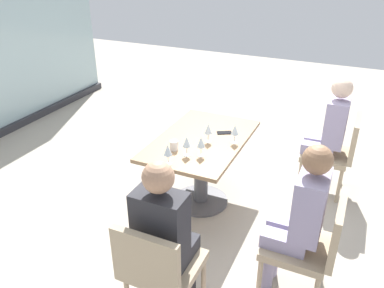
# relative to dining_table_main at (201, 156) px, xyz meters

# --- Properties ---
(ground_plane) EXTENTS (12.00, 12.00, 0.00)m
(ground_plane) POSITION_rel_dining_table_main_xyz_m (0.00, 0.00, -0.53)
(ground_plane) COLOR #A89E8E
(dining_table_main) EXTENTS (1.26, 0.80, 0.73)m
(dining_table_main) POSITION_rel_dining_table_main_xyz_m (0.00, 0.00, 0.00)
(dining_table_main) COLOR #997551
(dining_table_main) RESTS_ON ground_plane
(chair_side_end) EXTENTS (0.50, 0.46, 0.87)m
(chair_side_end) POSITION_rel_dining_table_main_xyz_m (-1.43, -0.31, -0.04)
(chair_side_end) COLOR tan
(chair_side_end) RESTS_ON ground_plane
(chair_front_right) EXTENTS (0.46, 0.50, 0.87)m
(chair_front_right) POSITION_rel_dining_table_main_xyz_m (0.77, -1.19, -0.04)
(chair_front_right) COLOR tan
(chair_front_right) RESTS_ON ground_plane
(chair_front_left) EXTENTS (0.46, 0.50, 0.87)m
(chair_front_left) POSITION_rel_dining_table_main_xyz_m (-0.77, -1.19, -0.04)
(chair_front_left) COLOR tan
(chair_front_left) RESTS_ON ground_plane
(person_side_end) EXTENTS (0.39, 0.34, 1.26)m
(person_side_end) POSITION_rel_dining_table_main_xyz_m (-1.32, -0.31, 0.17)
(person_side_end) COLOR #28282D
(person_side_end) RESTS_ON ground_plane
(person_front_right) EXTENTS (0.34, 0.39, 1.26)m
(person_front_right) POSITION_rel_dining_table_main_xyz_m (0.77, -1.08, 0.17)
(person_front_right) COLOR #9E93B7
(person_front_right) RESTS_ON ground_plane
(person_front_left) EXTENTS (0.34, 0.39, 1.26)m
(person_front_left) POSITION_rel_dining_table_main_xyz_m (-0.77, -1.08, 0.17)
(person_front_left) COLOR #9E93B7
(person_front_left) RESTS_ON ground_plane
(wine_glass_0) EXTENTS (0.07, 0.07, 0.18)m
(wine_glass_0) POSITION_rel_dining_table_main_xyz_m (-0.57, 0.06, 0.33)
(wine_glass_0) COLOR silver
(wine_glass_0) RESTS_ON dining_table_main
(wine_glass_1) EXTENTS (0.07, 0.07, 0.18)m
(wine_glass_1) POSITION_rel_dining_table_main_xyz_m (0.04, -0.32, 0.33)
(wine_glass_1) COLOR silver
(wine_glass_1) RESTS_ON dining_table_main
(wine_glass_2) EXTENTS (0.07, 0.07, 0.18)m
(wine_glass_2) POSITION_rel_dining_table_main_xyz_m (-0.04, -0.08, 0.33)
(wine_glass_2) COLOR silver
(wine_glass_2) RESTS_ON dining_table_main
(wine_glass_3) EXTENTS (0.07, 0.07, 0.18)m
(wine_glass_3) POSITION_rel_dining_table_main_xyz_m (-0.32, -0.13, 0.33)
(wine_glass_3) COLOR silver
(wine_glass_3) RESTS_ON dining_table_main
(wine_glass_4) EXTENTS (0.07, 0.07, 0.18)m
(wine_glass_4) POSITION_rel_dining_table_main_xyz_m (-0.36, -0.02, 0.33)
(wine_glass_4) COLOR silver
(wine_glass_4) RESTS_ON dining_table_main
(coffee_cup) EXTENTS (0.08, 0.08, 0.09)m
(coffee_cup) POSITION_rel_dining_table_main_xyz_m (-0.31, 0.14, 0.24)
(coffee_cup) COLOR white
(coffee_cup) RESTS_ON dining_table_main
(cell_phone_on_table) EXTENTS (0.13, 0.16, 0.01)m
(cell_phone_on_table) POSITION_rel_dining_table_main_xyz_m (0.21, -0.16, 0.20)
(cell_phone_on_table) COLOR black
(cell_phone_on_table) RESTS_ON dining_table_main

